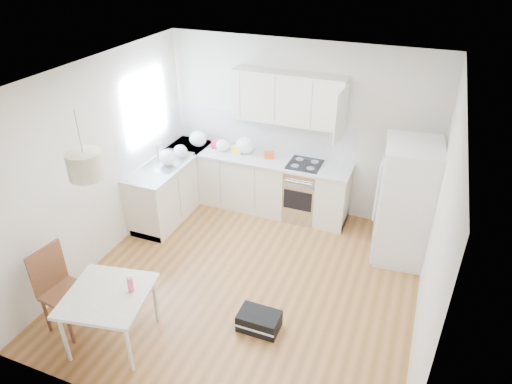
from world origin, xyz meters
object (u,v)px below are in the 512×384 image
at_px(refrigerator, 407,203).
at_px(dining_table, 108,299).
at_px(dining_chair, 66,292).
at_px(gym_bag, 259,321).

distance_m(refrigerator, dining_table, 3.94).
relative_size(dining_table, dining_chair, 0.96).
bearing_deg(gym_bag, refrigerator, 56.91).
xyz_separation_m(refrigerator, gym_bag, (-1.32, -2.04, -0.74)).
bearing_deg(refrigerator, gym_bag, -129.08).
height_order(dining_table, dining_chair, dining_chair).
bearing_deg(gym_bag, dining_table, -152.73).
xyz_separation_m(dining_chair, gym_bag, (2.01, 0.76, -0.41)).
height_order(refrigerator, dining_table, refrigerator).
bearing_deg(dining_table, dining_chair, 170.28).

